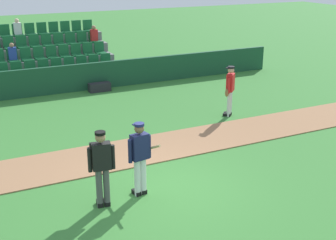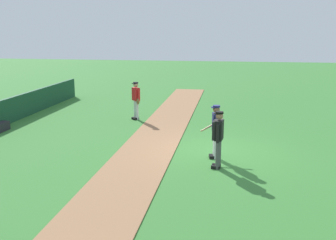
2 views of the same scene
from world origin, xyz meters
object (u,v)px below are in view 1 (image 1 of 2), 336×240
object	(u,v)px
batter_navy_jersey	(140,156)
runner_red_jersey	(230,89)
equipment_bag	(100,87)
umpire_home_plate	(102,164)

from	to	relation	value
batter_navy_jersey	runner_red_jersey	xyz separation A→B (m)	(4.99, 3.90, -0.01)
batter_navy_jersey	runner_red_jersey	world-z (taller)	same
runner_red_jersey	equipment_bag	xyz separation A→B (m)	(-3.07, 5.03, -0.78)
umpire_home_plate	runner_red_jersey	bearing A→B (deg)	34.10
equipment_bag	umpire_home_plate	bearing A→B (deg)	-107.52
umpire_home_plate	runner_red_jersey	size ratio (longest dim) A/B	1.00
runner_red_jersey	equipment_bag	world-z (taller)	runner_red_jersey
equipment_bag	batter_navy_jersey	bearing A→B (deg)	-102.10
batter_navy_jersey	equipment_bag	size ratio (longest dim) A/B	1.96
umpire_home_plate	runner_red_jersey	distance (m)	7.16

